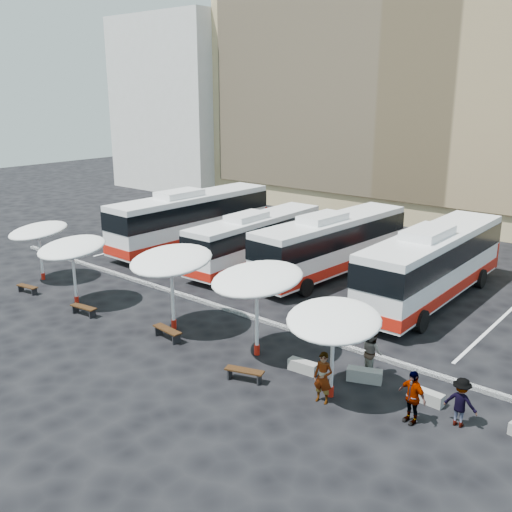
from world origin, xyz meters
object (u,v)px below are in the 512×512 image
Objects in this scene: bus_0 at (192,217)px; bus_1 at (256,238)px; sunshade_3 at (257,279)px; sunshade_1 at (72,248)px; conc_bench_2 at (427,397)px; passenger_1 at (372,352)px; passenger_3 at (461,402)px; sunshade_0 at (38,231)px; conc_bench_0 at (303,366)px; conc_bench_1 at (364,375)px; bus_2 at (332,243)px; wood_bench_1 at (84,308)px; sunshade_2 at (171,260)px; passenger_0 at (323,378)px; passenger_2 at (412,397)px; sunshade_4 at (334,320)px; wood_bench_3 at (244,372)px; wood_bench_2 at (167,331)px; bus_3 at (434,262)px; wood_bench_0 at (27,288)px.

bus_1 is (6.27, -0.67, -0.32)m from bus_0.
sunshade_1 is at bearing -172.85° from sunshade_3.
conc_bench_2 is 0.63× the size of passenger_1.
sunshade_3 is 2.87× the size of passenger_3.
sunshade_0 reaches higher than conc_bench_0.
conc_bench_1 is at bearing -36.43° from bus_1.
bus_2 is 14.34m from wood_bench_1.
sunshade_2 is at bearing -0.19° from sunshade_0.
passenger_2 is (2.90, 0.76, -0.01)m from passenger_0.
bus_1 reaches higher than passenger_2.
sunshade_1 reaches higher than wood_bench_1.
sunshade_0 is at bearing -129.13° from bus_1.
bus_2 is 2.91× the size of sunshade_4.
passenger_0 is 2.89m from passenger_1.
sunshade_1 is 3.05× the size of conc_bench_2.
wood_bench_3 is at bearing -160.30° from sunshade_4.
sunshade_1 is 7.29m from wood_bench_2.
bus_3 is 3.17× the size of sunshade_0.
sunshade_0 reaches higher than passenger_1.
passenger_3 is (12.27, 1.51, 0.46)m from wood_bench_2.
sunshade_4 is 2.03m from passenger_0.
wood_bench_0 is (-3.40, -0.76, -2.64)m from sunshade_1.
passenger_3 is at bearing 4.60° from sunshade_1.
sunshade_1 is 0.92× the size of sunshade_2.
passenger_3 is at bearing 14.56° from sunshade_4.
wood_bench_0 is at bearing -175.57° from wood_bench_2.
bus_1 is 13.33m from wood_bench_0.
conc_bench_0 is at bearing -171.24° from passenger_2.
sunshade_2 reaches higher than passenger_2.
passenger_3 is (1.30, 0.83, -0.08)m from passenger_2.
sunshade_2 reaches higher than passenger_0.
sunshade_0 reaches higher than wood_bench_3.
passenger_0 reaches higher than wood_bench_2.
wood_bench_1 is (-13.29, -1.13, -2.55)m from sunshade_4.
passenger_0 reaches higher than wood_bench_1.
sunshade_1 is at bearing 176.84° from wood_bench_3.
sunshade_3 is 3.17× the size of wood_bench_1.
wood_bench_3 is (1.05, -2.01, -2.92)m from sunshade_3.
sunshade_3 is 4.25m from sunshade_4.
passenger_3 is (11.71, -10.82, -1.09)m from bus_2.
wood_bench_2 is 5.05m from wood_bench_3.
bus_1 is 16.06m from sunshade_4.
wood_bench_1 is 1.17× the size of conc_bench_1.
sunshade_1 reaches higher than passenger_3.
wood_bench_0 is 15.23m from wood_bench_3.
passenger_2 is (21.19, 1.47, 0.60)m from wood_bench_0.
bus_1 is 4.79m from bus_2.
bus_1 is 5.92× the size of passenger_1.
conc_bench_0 is (5.72, -11.03, -1.71)m from bus_2.
wood_bench_2 is 8.74m from conc_bench_1.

